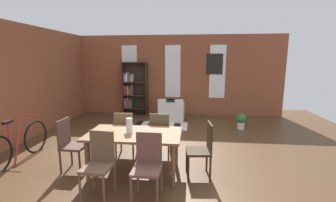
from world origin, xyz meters
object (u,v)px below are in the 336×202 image
object	(u,v)px
dining_chair_far_left	(125,133)
bookshelf_tall	(133,89)
dining_chair_head_right	(203,148)
dining_chair_near_left	(99,161)
bicycle_second	(18,144)
potted_plant_by_shelf	(241,120)
dining_table	(134,138)
vase_on_table	(129,126)
dining_chair_near_right	(148,164)
dining_chair_far_right	(160,134)
dining_chair_head_left	(70,143)
armchair_white	(172,112)

from	to	relation	value
dining_chair_far_left	bookshelf_tall	bearing A→B (deg)	102.03
dining_chair_head_right	dining_chair_near_left	distance (m)	1.68
bicycle_second	potted_plant_by_shelf	bearing A→B (deg)	28.98
dining_table	vase_on_table	distance (m)	0.23
dining_chair_near_right	dining_table	bearing A→B (deg)	118.28
vase_on_table	dining_chair_far_right	xyz separation A→B (m)	(0.44, 0.68, -0.36)
dining_table	dining_chair_far_right	size ratio (longest dim) A/B	1.70
potted_plant_by_shelf	vase_on_table	bearing A→B (deg)	-130.99
dining_table	potted_plant_by_shelf	size ratio (longest dim) A/B	3.53
vase_on_table	dining_chair_far_left	size ratio (longest dim) A/B	0.27
dining_chair_near_left	dining_chair_near_right	bearing A→B (deg)	0.02
dining_chair_head_right	dining_chair_head_left	world-z (taller)	same
vase_on_table	bicycle_second	world-z (taller)	vase_on_table
dining_chair_near_left	dining_chair_far_left	world-z (taller)	same
dining_chair_head_right	potted_plant_by_shelf	distance (m)	3.15
vase_on_table	bookshelf_tall	distance (m)	4.47
bookshelf_tall	bicycle_second	world-z (taller)	bookshelf_tall
dining_table	potted_plant_by_shelf	distance (m)	3.79
dining_chair_far_left	dining_chair_near_right	bearing A→B (deg)	-61.80
dining_table	vase_on_table	size ratio (longest dim) A/B	6.29
dining_chair_head_right	dining_table	bearing A→B (deg)	-179.66
dining_chair_head_right	potted_plant_by_shelf	world-z (taller)	dining_chair_head_right
dining_chair_near_left	dining_chair_far_left	bearing A→B (deg)	90.22
dining_chair_head_left	armchair_white	distance (m)	3.93
dining_chair_far_left	bicycle_second	distance (m)	2.08
dining_chair_head_right	dining_chair_far_left	size ratio (longest dim) A/B	1.00
bicycle_second	dining_chair_head_right	bearing A→B (deg)	-3.40
dining_chair_near_right	dining_chair_far_left	distance (m)	1.54
armchair_white	dining_chair_head_left	bearing A→B (deg)	-112.73
dining_chair_far_right	dining_chair_far_left	distance (m)	0.73
vase_on_table	bicycle_second	size ratio (longest dim) A/B	0.15
armchair_white	dining_table	bearing A→B (deg)	-95.26
dining_table	dining_chair_far_right	xyz separation A→B (m)	(0.36, 0.68, -0.14)
dining_table	bicycle_second	distance (m)	2.42
potted_plant_by_shelf	dining_chair_head_left	bearing A→B (deg)	-141.36
dining_chair_far_right	armchair_white	xyz separation A→B (m)	(-0.03, 2.94, -0.23)
dining_chair_head_right	dining_chair_head_left	bearing A→B (deg)	-179.87
bookshelf_tall	bicycle_second	bearing A→B (deg)	-106.85
armchair_white	bicycle_second	distance (m)	4.35
dining_table	bicycle_second	bearing A→B (deg)	174.76
dining_chair_far_right	armchair_white	distance (m)	2.95
dining_table	dining_chair_near_left	xyz separation A→B (m)	(-0.36, -0.68, -0.14)
dining_chair_far_right	potted_plant_by_shelf	distance (m)	3.03
dining_chair_head_right	dining_chair_head_left	size ratio (longest dim) A/B	1.00
dining_chair_near_left	bookshelf_tall	distance (m)	5.10
dining_table	dining_chair_head_left	bearing A→B (deg)	179.91
vase_on_table	dining_chair_far_right	size ratio (longest dim) A/B	0.27
dining_chair_far_right	dining_chair_near_left	distance (m)	1.54
bookshelf_tall	armchair_white	bearing A→B (deg)	-26.07
armchair_white	potted_plant_by_shelf	world-z (taller)	armchair_white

